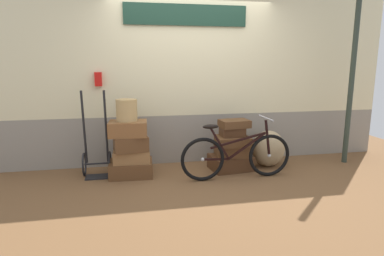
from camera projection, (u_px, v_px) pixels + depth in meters
ground at (202, 179)px, 4.65m from camera, size 8.49×5.20×0.06m
station_building at (191, 73)px, 5.18m from camera, size 6.49×0.74×2.84m
suitcase_0 at (131, 168)px, 4.70m from camera, size 0.62×0.50×0.21m
suitcase_1 at (132, 156)px, 4.64m from camera, size 0.51×0.38×0.18m
suitcase_2 at (131, 143)px, 4.58m from camera, size 0.49×0.44×0.21m
suitcase_3 at (128, 129)px, 4.54m from camera, size 0.54×0.42×0.20m
suitcase_4 at (231, 162)px, 4.97m from camera, size 0.64×0.52×0.21m
suitcase_5 at (232, 150)px, 4.94m from camera, size 0.53×0.45×0.17m
suitcase_6 at (233, 141)px, 4.86m from camera, size 0.48×0.40×0.13m
suitcase_7 at (232, 132)px, 4.87m from camera, size 0.34×0.26×0.13m
suitcase_8 at (234, 124)px, 4.85m from camera, size 0.45×0.34×0.11m
wicker_basket at (127, 110)px, 4.50m from camera, size 0.29×0.29×0.30m
luggage_trolley at (97, 157)px, 4.67m from camera, size 0.38×0.39×1.22m
burlap_sack at (268, 148)px, 5.09m from camera, size 0.51×0.44×0.56m
bicycle at (236, 155)px, 4.53m from camera, size 1.57×0.46×0.85m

